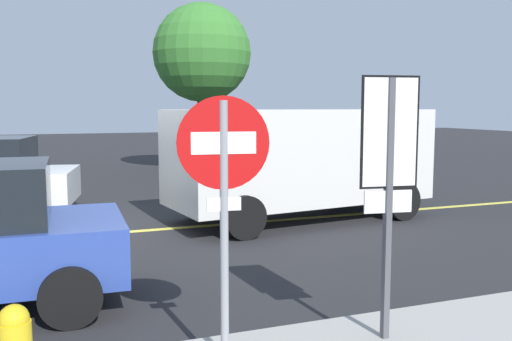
# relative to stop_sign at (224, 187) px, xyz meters

# --- Properties ---
(ground_plane) EXTENTS (80.00, 80.00, 0.00)m
(ground_plane) POSITION_rel_stop_sign_xyz_m (-0.06, 5.78, -1.60)
(ground_plane) COLOR #262628
(lane_marking_centre) EXTENTS (28.00, 0.16, 0.01)m
(lane_marking_centre) POSITION_rel_stop_sign_xyz_m (2.94, 5.78, -1.59)
(lane_marking_centre) COLOR #E0D14C
(stop_sign) EXTENTS (0.76, 0.12, 2.34)m
(stop_sign) POSITION_rel_stop_sign_xyz_m (0.00, 0.00, 0.00)
(stop_sign) COLOR gray
(stop_sign) RESTS_ON ground_plane
(speed_limit_sign) EXTENTS (0.54, 0.10, 2.52)m
(speed_limit_sign) POSITION_rel_stop_sign_xyz_m (1.48, -0.14, 0.17)
(speed_limit_sign) COLOR #4C4C51
(speed_limit_sign) RESTS_ON ground_plane
(white_van) EXTENTS (5.41, 2.77, 2.20)m
(white_van) POSITION_rel_stop_sign_xyz_m (3.40, 5.74, -0.33)
(white_van) COLOR silver
(white_van) RESTS_ON ground_plane
(tree_left_verge) EXTENTS (3.33, 3.33, 5.74)m
(tree_left_verge) POSITION_rel_stop_sign_xyz_m (3.81, 14.40, 2.45)
(tree_left_verge) COLOR #513823
(tree_left_verge) RESTS_ON ground_plane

